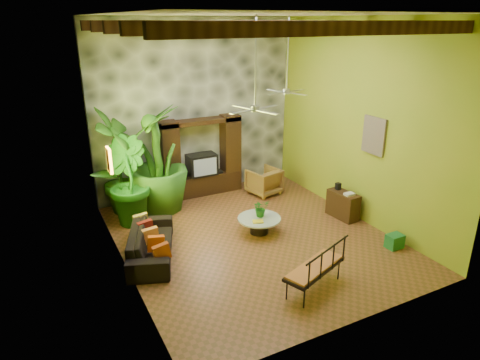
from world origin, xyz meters
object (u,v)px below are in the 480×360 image
iron_bench (317,267)px  green_bin (395,241)px  wicker_armchair (264,181)px  tall_plant_c (157,160)px  ceiling_fan_front (255,99)px  tall_plant_a (118,162)px  side_console (343,205)px  sofa (151,242)px  coffee_table (259,223)px  entertainment_center (201,163)px  tall_plant_b (127,182)px  ceiling_fan_back (287,83)px

iron_bench → green_bin: bearing=-9.4°
wicker_armchair → tall_plant_c: 3.29m
ceiling_fan_front → tall_plant_a: ceiling_fan_front is taller
tall_plant_a → side_console: 5.98m
side_console → wicker_armchair: bearing=108.0°
sofa → wicker_armchair: (4.02, 2.00, 0.06)m
wicker_armchair → iron_bench: bearing=59.3°
iron_bench → side_console: 3.53m
coffee_table → side_console: (2.39, -0.24, 0.09)m
entertainment_center → tall_plant_b: 2.59m
tall_plant_a → tall_plant_b: bearing=-88.1°
sofa → tall_plant_c: (0.92, 2.31, 1.11)m
coffee_table → green_bin: size_ratio=2.83×
ceiling_fan_back → tall_plant_a: 4.78m
iron_bench → tall_plant_a: bearing=93.7°
entertainment_center → side_console: bearing=-50.6°
tall_plant_c → ceiling_fan_back: bearing=-24.4°
tall_plant_b → ceiling_fan_back: bearing=-13.9°
tall_plant_b → coffee_table: tall_plant_b is taller
sofa → tall_plant_a: size_ratio=0.78×
coffee_table → ceiling_fan_back: bearing=38.2°
sofa → tall_plant_b: bearing=20.6°
green_bin → side_console: bearing=90.0°
ceiling_fan_front → tall_plant_c: ceiling_fan_front is taller
ceiling_fan_front → wicker_armchair: (1.84, 2.67, -3.01)m
green_bin → entertainment_center: bearing=117.7°
wicker_armchair → tall_plant_a: (-4.06, 0.60, 1.04)m
ceiling_fan_back → tall_plant_a: ceiling_fan_back is taller
entertainment_center → iron_bench: entertainment_center is taller
entertainment_center → sofa: (-2.39, -2.86, -0.64)m
tall_plant_c → iron_bench: (1.50, -5.04, -0.90)m
tall_plant_a → coffee_table: size_ratio=2.73×
entertainment_center → iron_bench: (0.03, -5.59, -0.42)m
tall_plant_a → coffee_table: 4.00m
ceiling_fan_back → sofa: 5.12m
entertainment_center → iron_bench: size_ratio=1.58×
green_bin → coffee_table: bearing=139.3°
entertainment_center → coffee_table: entertainment_center is taller
tall_plant_c → iron_bench: 5.34m
wicker_armchair → tall_plant_b: tall_plant_b is taller
ceiling_fan_back → iron_bench: size_ratio=1.22×
tall_plant_b → green_bin: bearing=-39.0°
ceiling_fan_back → tall_plant_b: 4.72m
wicker_armchair → tall_plant_b: 4.10m
sofa → tall_plant_c: tall_plant_c is taller
ceiling_fan_back → coffee_table: ceiling_fan_back is taller
ceiling_fan_front → coffee_table: (0.46, 0.55, -3.15)m
ceiling_fan_front → ceiling_fan_back: same height
wicker_armchair → tall_plant_c: size_ratio=0.30×
tall_plant_a → ceiling_fan_back: bearing=-22.6°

